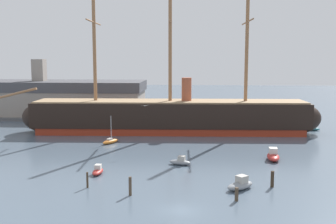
{
  "coord_description": "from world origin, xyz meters",
  "views": [
    {
      "loc": [
        1.44,
        -42.27,
        16.56
      ],
      "look_at": [
        -3.4,
        31.36,
        6.55
      ],
      "focal_mm": 43.5,
      "sensor_mm": 36.0,
      "label": 1
    }
  ],
  "objects": [
    {
      "name": "ground_plane",
      "position": [
        0.0,
        0.0,
        0.0
      ],
      "size": [
        400.0,
        400.0,
        0.0
      ],
      "primitive_type": "plane",
      "color": "#4C5B6B"
    },
    {
      "name": "tall_ship",
      "position": [
        -3.88,
        45.81,
        3.75
      ],
      "size": [
        71.6,
        15.41,
        34.43
      ],
      "color": "maroon",
      "rests_on": "ground"
    },
    {
      "name": "motorboat_foreground_left",
      "position": [
        -12.23,
        13.17,
        0.47
      ],
      "size": [
        1.47,
        3.25,
        1.34
      ],
      "color": "#B22D28",
      "rests_on": "ground"
    },
    {
      "name": "motorboat_foreground_right",
      "position": [
        7.3,
        7.71,
        0.61
      ],
      "size": [
        4.27,
        4.01,
        1.74
      ],
      "color": "gray",
      "rests_on": "ground"
    },
    {
      "name": "motorboat_near_centre",
      "position": [
        -0.67,
        18.93,
        0.5
      ],
      "size": [
        3.63,
        2.21,
        1.42
      ],
      "color": "gray",
      "rests_on": "ground"
    },
    {
      "name": "motorboat_mid_right",
      "position": [
        14.22,
        22.88,
        0.69
      ],
      "size": [
        2.33,
        4.82,
        1.96
      ],
      "color": "#B22D28",
      "rests_on": "ground"
    },
    {
      "name": "sailboat_alongside_bow",
      "position": [
        -14.66,
        33.73,
        0.45
      ],
      "size": [
        3.22,
        4.17,
        5.39
      ],
      "color": "orange",
      "rests_on": "ground"
    },
    {
      "name": "sailboat_far_right",
      "position": [
        28.31,
        50.31,
        0.37
      ],
      "size": [
        3.5,
        1.75,
        4.38
      ],
      "color": "#236670",
      "rests_on": "ground"
    },
    {
      "name": "dinghy_distant_centre",
      "position": [
        3.24,
        65.61,
        0.31
      ],
      "size": [
        2.81,
        2.12,
        0.61
      ],
      "color": "silver",
      "rests_on": "ground"
    },
    {
      "name": "mooring_piling_nearest",
      "position": [
        -6.19,
        4.51,
        1.15
      ],
      "size": [
        0.37,
        0.37,
        2.3
      ],
      "primitive_type": "cylinder",
      "color": "#4C3D2D",
      "rests_on": "ground"
    },
    {
      "name": "mooring_piling_left_pair",
      "position": [
        -12.09,
        7.04,
        1.02
      ],
      "size": [
        0.27,
        0.27,
        2.04
      ],
      "primitive_type": "cylinder",
      "color": "#423323",
      "rests_on": "ground"
    },
    {
      "name": "mooring_piling_right_pair",
      "position": [
        6.39,
        3.42,
        0.8
      ],
      "size": [
        0.43,
        0.43,
        1.6
      ],
      "primitive_type": "cylinder",
      "color": "#4C3D2D",
      "rests_on": "ground"
    },
    {
      "name": "mooring_piling_midwater",
      "position": [
        11.47,
        8.86,
        1.05
      ],
      "size": [
        0.44,
        0.44,
        2.1
      ],
      "primitive_type": "cylinder",
      "color": "#382B1E",
      "rests_on": "ground"
    },
    {
      "name": "dockside_warehouse_left",
      "position": [
        -36.66,
        67.93,
        4.98
      ],
      "size": [
        51.91,
        18.58,
        15.96
      ],
      "color": "#565659",
      "rests_on": "ground"
    },
    {
      "name": "seagull_in_flight",
      "position": [
        -7.3,
        28.09,
        8.09
      ],
      "size": [
        1.18,
        0.88,
        0.14
      ],
      "color": "silver"
    }
  ]
}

